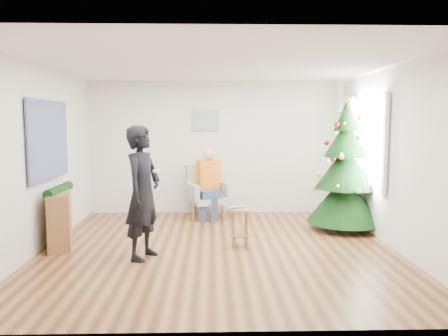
{
  "coord_description": "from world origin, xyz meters",
  "views": [
    {
      "loc": [
        -0.08,
        -6.11,
        1.82
      ],
      "look_at": [
        0.1,
        0.6,
        1.1
      ],
      "focal_mm": 35.0,
      "sensor_mm": 36.0,
      "label": 1
    }
  ],
  "objects_px": {
    "armchair": "(207,198)",
    "standing_man": "(143,193)",
    "christmas_tree": "(345,169)",
    "stool": "(240,227)",
    "console": "(60,218)"
  },
  "relations": [
    {
      "from": "christmas_tree",
      "to": "stool",
      "type": "bearing_deg",
      "value": -151.12
    },
    {
      "from": "christmas_tree",
      "to": "console",
      "type": "bearing_deg",
      "value": -169.53
    },
    {
      "from": "christmas_tree",
      "to": "standing_man",
      "type": "height_order",
      "value": "christmas_tree"
    },
    {
      "from": "standing_man",
      "to": "armchair",
      "type": "bearing_deg",
      "value": 1.96
    },
    {
      "from": "christmas_tree",
      "to": "standing_man",
      "type": "xyz_separation_m",
      "value": [
        -3.15,
        -1.49,
        -0.14
      ]
    },
    {
      "from": "stool",
      "to": "console",
      "type": "xyz_separation_m",
      "value": [
        -2.65,
        0.18,
        0.11
      ]
    },
    {
      "from": "armchair",
      "to": "console",
      "type": "xyz_separation_m",
      "value": [
        -2.16,
        -1.8,
        0.04
      ]
    },
    {
      "from": "standing_man",
      "to": "console",
      "type": "height_order",
      "value": "standing_man"
    },
    {
      "from": "stool",
      "to": "armchair",
      "type": "xyz_separation_m",
      "value": [
        -0.49,
        1.98,
        0.07
      ]
    },
    {
      "from": "christmas_tree",
      "to": "stool",
      "type": "relative_size",
      "value": 3.96
    },
    {
      "from": "stool",
      "to": "standing_man",
      "type": "relative_size",
      "value": 0.32
    },
    {
      "from": "standing_man",
      "to": "console",
      "type": "bearing_deg",
      "value": 84.07
    },
    {
      "from": "christmas_tree",
      "to": "armchair",
      "type": "relative_size",
      "value": 2.29
    },
    {
      "from": "christmas_tree",
      "to": "standing_man",
      "type": "relative_size",
      "value": 1.28
    },
    {
      "from": "armchair",
      "to": "standing_man",
      "type": "xyz_separation_m",
      "value": [
        -0.82,
        -2.46,
        0.52
      ]
    }
  ]
}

